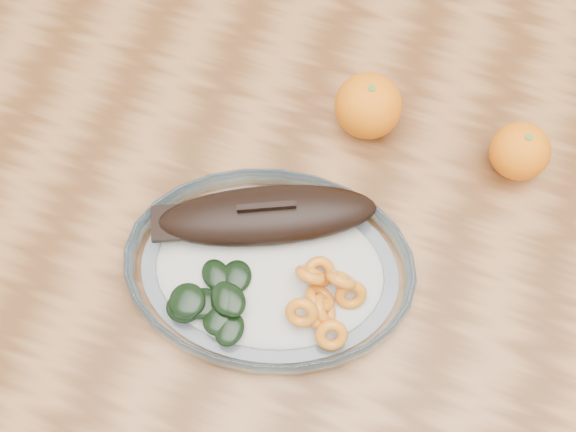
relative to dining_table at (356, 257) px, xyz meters
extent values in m
plane|color=slate|center=(0.00, 0.00, -0.65)|extent=(3.00, 3.00, 0.00)
cube|color=#5B3215|center=(0.00, 0.00, 0.08)|extent=(1.20, 0.80, 0.04)
cylinder|color=brown|center=(-0.54, 0.34, -0.30)|extent=(0.06, 0.06, 0.71)
ellipsoid|color=white|center=(-0.08, -0.08, 0.10)|extent=(0.61, 0.50, 0.01)
torus|color=#8BB9D8|center=(-0.08, -0.08, 0.11)|extent=(0.64, 0.64, 0.03)
ellipsoid|color=white|center=(-0.08, -0.08, 0.12)|extent=(0.54, 0.43, 0.02)
ellipsoid|color=black|center=(-0.10, -0.03, 0.15)|extent=(0.24, 0.15, 0.04)
ellipsoid|color=black|center=(-0.10, -0.03, 0.14)|extent=(0.20, 0.13, 0.02)
cube|color=black|center=(-0.19, -0.07, 0.15)|extent=(0.05, 0.05, 0.01)
cube|color=black|center=(-0.10, -0.03, 0.17)|extent=(0.06, 0.03, 0.02)
torus|color=#C05C0E|center=(-0.02, -0.10, 0.14)|extent=(0.03, 0.04, 0.04)
torus|color=#C05C0E|center=(0.00, -0.13, 0.14)|extent=(0.04, 0.04, 0.03)
torus|color=#C05C0E|center=(-0.01, -0.11, 0.14)|extent=(0.04, 0.04, 0.03)
torus|color=#C05C0E|center=(-0.01, -0.11, 0.14)|extent=(0.04, 0.04, 0.04)
torus|color=#C05C0E|center=(0.01, -0.09, 0.14)|extent=(0.05, 0.04, 0.04)
torus|color=#C05C0E|center=(-0.03, -0.07, 0.14)|extent=(0.04, 0.04, 0.03)
torus|color=#C05C0E|center=(-0.03, -0.12, 0.15)|extent=(0.05, 0.04, 0.04)
torus|color=#C05C0E|center=(-0.03, -0.08, 0.15)|extent=(0.05, 0.03, 0.04)
torus|color=#C05C0E|center=(0.00, -0.08, 0.15)|extent=(0.03, 0.03, 0.04)
ellipsoid|color=black|center=(-0.11, -0.15, 0.14)|extent=(0.04, 0.05, 0.01)
ellipsoid|color=black|center=(-0.13, -0.14, 0.14)|extent=(0.05, 0.05, 0.01)
ellipsoid|color=black|center=(-0.15, -0.15, 0.14)|extent=(0.04, 0.04, 0.01)
ellipsoid|color=black|center=(-0.11, -0.10, 0.14)|extent=(0.04, 0.04, 0.01)
ellipsoid|color=black|center=(-0.13, -0.11, 0.14)|extent=(0.05, 0.04, 0.01)
ellipsoid|color=black|center=(-0.09, -0.16, 0.14)|extent=(0.03, 0.04, 0.01)
ellipsoid|color=black|center=(-0.14, -0.15, 0.15)|extent=(0.05, 0.05, 0.01)
ellipsoid|color=black|center=(-0.11, -0.13, 0.15)|extent=(0.04, 0.05, 0.01)
ellipsoid|color=black|center=(-0.10, -0.13, 0.15)|extent=(0.04, 0.05, 0.01)
sphere|color=#FF6B05|center=(-0.04, 0.12, 0.14)|extent=(0.08, 0.08, 0.08)
sphere|color=#FF6B05|center=(0.14, 0.13, 0.13)|extent=(0.06, 0.06, 0.06)
camera|label=1|loc=(0.01, -0.30, 0.83)|focal=45.00mm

